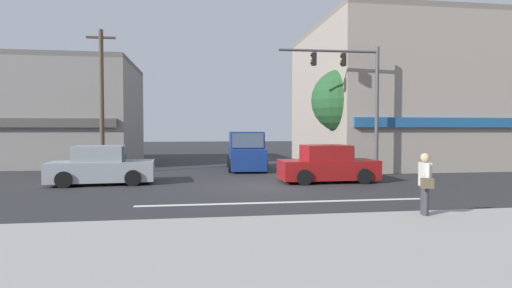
# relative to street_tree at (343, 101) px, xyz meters

# --- Properties ---
(ground_plane) EXTENTS (120.00, 120.00, 0.00)m
(ground_plane) POSITION_rel_street_tree_xyz_m (-5.26, -5.50, -3.82)
(ground_plane) COLOR #2B2B2D
(lane_marking_stripe) EXTENTS (9.00, 0.24, 0.01)m
(lane_marking_stripe) POSITION_rel_street_tree_xyz_m (-5.26, -9.00, -3.82)
(lane_marking_stripe) COLOR silver
(lane_marking_stripe) RESTS_ON ground
(sidewalk_curb) EXTENTS (40.00, 5.00, 0.16)m
(sidewalk_curb) POSITION_rel_street_tree_xyz_m (-5.26, -14.00, -3.74)
(sidewalk_curb) COLOR #9E9993
(sidewalk_curb) RESTS_ON ground
(building_left_block) EXTENTS (13.43, 8.47, 6.54)m
(building_left_block) POSITION_rel_street_tree_xyz_m (-18.70, 6.32, -0.55)
(building_left_block) COLOR gray
(building_left_block) RESTS_ON ground
(building_right_corner) EXTENTS (12.81, 11.81, 8.76)m
(building_right_corner) POSITION_rel_street_tree_xyz_m (5.83, 3.74, 0.56)
(building_right_corner) COLOR gray
(building_right_corner) RESTS_ON ground
(street_tree) EXTENTS (3.50, 3.50, 5.58)m
(street_tree) POSITION_rel_street_tree_xyz_m (0.00, 0.00, 0.00)
(street_tree) COLOR #4C3823
(street_tree) RESTS_ON ground
(utility_pole_near_left) EXTENTS (1.40, 0.22, 7.23)m
(utility_pole_near_left) POSITION_rel_street_tree_xyz_m (-12.65, 0.07, -0.06)
(utility_pole_near_left) COLOR brown
(utility_pole_near_left) RESTS_ON ground
(utility_pole_far_right) EXTENTS (1.40, 0.22, 8.14)m
(utility_pole_far_right) POSITION_rel_street_tree_xyz_m (2.92, 1.80, 0.40)
(utility_pole_far_right) COLOR brown
(utility_pole_far_right) RESTS_ON ground
(traffic_light_mast) EXTENTS (4.89, 0.29, 6.20)m
(traffic_light_mast) POSITION_rel_street_tree_xyz_m (-0.32, -2.72, 0.36)
(traffic_light_mast) COLOR #47474C
(traffic_light_mast) RESTS_ON ground
(van_crossing_leftbound) EXTENTS (2.22, 4.69, 2.11)m
(van_crossing_leftbound) POSITION_rel_street_tree_xyz_m (-5.21, 1.28, -2.81)
(van_crossing_leftbound) COLOR navy
(van_crossing_leftbound) RESTS_ON ground
(sedan_crossing_center) EXTENTS (4.11, 1.90, 1.58)m
(sedan_crossing_center) POSITION_rel_street_tree_xyz_m (-2.42, -4.59, -3.11)
(sedan_crossing_center) COLOR maroon
(sedan_crossing_center) RESTS_ON ground
(sedan_crossing_rightbound) EXTENTS (4.22, 2.11, 1.58)m
(sedan_crossing_rightbound) POSITION_rel_street_tree_xyz_m (-11.79, -3.91, -3.11)
(sedan_crossing_rightbound) COLOR #999EA3
(sedan_crossing_rightbound) RESTS_ON ground
(pedestrian_foreground_with_bag) EXTENTS (0.42, 0.67, 1.67)m
(pedestrian_foreground_with_bag) POSITION_rel_street_tree_xyz_m (-2.45, -12.01, -2.87)
(pedestrian_foreground_with_bag) COLOR #333338
(pedestrian_foreground_with_bag) RESTS_ON ground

